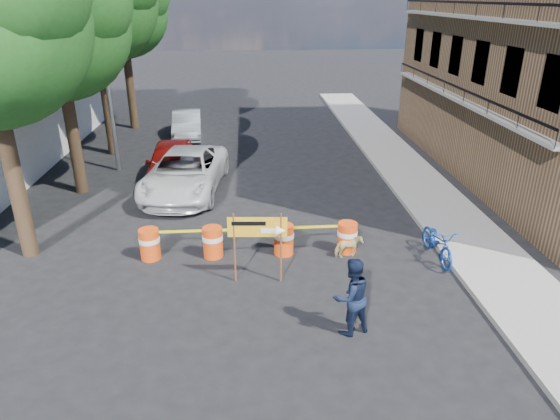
{
  "coord_description": "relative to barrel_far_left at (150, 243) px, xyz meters",
  "views": [
    {
      "loc": [
        -0.45,
        -11.2,
        6.88
      ],
      "look_at": [
        0.41,
        1.71,
        1.3
      ],
      "focal_mm": 32.0,
      "sensor_mm": 36.0,
      "label": 1
    }
  ],
  "objects": [
    {
      "name": "streetlamp",
      "position": [
        -2.65,
        8.0,
        3.9
      ],
      "size": [
        1.25,
        0.18,
        8.0
      ],
      "color": "gray",
      "rests_on": "ground"
    },
    {
      "name": "sidewalk_east",
      "position": [
        9.48,
        4.5,
        -0.4
      ],
      "size": [
        2.4,
        40.0,
        0.15
      ],
      "primitive_type": "cube",
      "color": "gray",
      "rests_on": "ground"
    },
    {
      "name": "sedan_silver",
      "position": [
        -0.32,
        13.29,
        0.21
      ],
      "size": [
        1.75,
        4.21,
        1.36
      ],
      "primitive_type": "imported",
      "rotation": [
        0.0,
        0.0,
        0.08
      ],
      "color": "silver",
      "rests_on": "ground"
    },
    {
      "name": "tree_mid_a",
      "position": [
        -3.45,
        5.5,
        5.53
      ],
      "size": [
        5.25,
        5.0,
        8.68
      ],
      "color": "#332316",
      "rests_on": "ground"
    },
    {
      "name": "barrel_mid_right",
      "position": [
        3.79,
        0.03,
        0.0
      ],
      "size": [
        0.58,
        0.58,
        0.9
      ],
      "color": "#E33D0D",
      "rests_on": "ground"
    },
    {
      "name": "barrel_mid_left",
      "position": [
        1.77,
        0.01,
        0.0
      ],
      "size": [
        0.58,
        0.58,
        0.9
      ],
      "color": "#E33D0D",
      "rests_on": "ground"
    },
    {
      "name": "tree_mid_b",
      "position": [
        -3.45,
        10.5,
        6.24
      ],
      "size": [
        5.67,
        5.4,
        9.62
      ],
      "color": "#332316",
      "rests_on": "ground"
    },
    {
      "name": "dog",
      "position": [
        5.61,
        -0.3,
        -0.15
      ],
      "size": [
        0.83,
        0.55,
        0.65
      ],
      "primitive_type": "imported",
      "rotation": [
        0.0,
        0.0,
        1.85
      ],
      "color": "tan",
      "rests_on": "ground"
    },
    {
      "name": "barrel_far_right",
      "position": [
        5.63,
        0.06,
        0.0
      ],
      "size": [
        0.58,
        0.58,
        0.9
      ],
      "color": "#E33D0D",
      "rests_on": "ground"
    },
    {
      "name": "suv_white",
      "position": [
        0.45,
        5.21,
        0.31
      ],
      "size": [
        3.2,
        5.89,
        1.57
      ],
      "primitive_type": "imported",
      "rotation": [
        0.0,
        0.0,
        -0.11
      ],
      "color": "silver",
      "rests_on": "ground"
    },
    {
      "name": "sedan_red",
      "position": [
        -0.23,
        6.52,
        0.31
      ],
      "size": [
        2.03,
        4.64,
        1.55
      ],
      "primitive_type": "imported",
      "rotation": [
        0.0,
        0.0,
        0.04
      ],
      "color": "maroon",
      "rests_on": "ground"
    },
    {
      "name": "ground",
      "position": [
        3.28,
        -1.5,
        -0.47
      ],
      "size": [
        120.0,
        120.0,
        0.0
      ],
      "primitive_type": "plane",
      "color": "black",
      "rests_on": "ground"
    },
    {
      "name": "pedestrian",
      "position": [
        4.97,
        -3.7,
        0.44
      ],
      "size": [
        1.07,
        0.96,
        1.81
      ],
      "primitive_type": "imported",
      "rotation": [
        0.0,
        0.0,
        3.51
      ],
      "color": "black",
      "rests_on": "ground"
    },
    {
      "name": "tree_far",
      "position": [
        -3.46,
        15.5,
        5.74
      ],
      "size": [
        5.04,
        4.8,
        8.84
      ],
      "color": "#332316",
      "rests_on": "ground"
    },
    {
      "name": "detour_sign",
      "position": [
        3.21,
        -1.44,
        0.95
      ],
      "size": [
        1.5,
        0.29,
        1.93
      ],
      "rotation": [
        0.0,
        0.0,
        -0.06
      ],
      "color": "#592D19",
      "rests_on": "ground"
    },
    {
      "name": "barrel_far_left",
      "position": [
        0.0,
        0.0,
        0.0
      ],
      "size": [
        0.58,
        0.58,
        0.9
      ],
      "color": "#E33D0D",
      "rests_on": "ground"
    },
    {
      "name": "bicycle",
      "position": [
        8.08,
        -0.54,
        0.52
      ],
      "size": [
        0.74,
        1.07,
        1.98
      ],
      "primitive_type": "imported",
      "rotation": [
        0.0,
        0.0,
        0.05
      ],
      "color": "#1648B5",
      "rests_on": "ground"
    }
  ]
}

